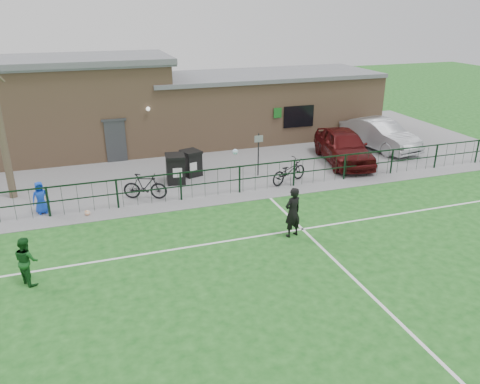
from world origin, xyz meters
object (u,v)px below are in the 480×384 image
object	(u,v)px
bare_tree	(0,126)
car_maroon	(343,146)
sign_post	(258,155)
bicycle_e	(289,171)
ball_ground	(87,213)
wheelie_bin_left	(175,170)
wheelie_bin_right	(191,164)
outfield_player	(27,260)
bicycle_d	(145,186)
spectator_child	(40,198)
car_silver	(379,134)

from	to	relation	value
bare_tree	car_maroon	bearing A→B (deg)	-1.07
sign_post	car_maroon	bearing A→B (deg)	5.98
bicycle_e	ball_ground	world-z (taller)	bicycle_e
wheelie_bin_left	wheelie_bin_right	distance (m)	1.13
sign_post	outfield_player	distance (m)	11.29
wheelie_bin_right	car_maroon	distance (m)	7.67
bare_tree	bicycle_d	world-z (taller)	bare_tree
bicycle_d	bicycle_e	world-z (taller)	bicycle_d
bicycle_d	spectator_child	size ratio (longest dim) A/B	1.42
bare_tree	car_maroon	xyz separation A→B (m)	(15.21, -0.28, -2.15)
car_maroon	bicycle_e	size ratio (longest dim) A/B	2.43
wheelie_bin_left	car_silver	distance (m)	11.74
bicycle_d	car_maroon	bearing A→B (deg)	-59.78
spectator_child	ball_ground	world-z (taller)	spectator_child
spectator_child	ball_ground	xyz separation A→B (m)	(1.61, -0.74, -0.54)
bicycle_e	wheelie_bin_right	bearing A→B (deg)	35.91
car_silver	bicycle_d	distance (m)	13.54
wheelie_bin_left	ball_ground	xyz separation A→B (m)	(-3.87, -2.39, -0.51)
wheelie_bin_right	bare_tree	bearing A→B (deg)	164.34
car_maroon	outfield_player	distance (m)	15.65
car_maroon	ball_ground	distance (m)	12.67
wheelie_bin_right	bicycle_d	distance (m)	3.27
sign_post	ball_ground	xyz separation A→B (m)	(-7.66, -2.05, -0.91)
wheelie_bin_right	spectator_child	bearing A→B (deg)	-177.36
bicycle_d	outfield_player	size ratio (longest dim) A/B	1.26
wheelie_bin_right	ball_ground	xyz separation A→B (m)	(-4.75, -3.10, -0.46)
bicycle_d	wheelie_bin_right	bearing A→B (deg)	-26.98
wheelie_bin_left	spectator_child	xyz separation A→B (m)	(-5.48, -1.65, 0.03)
wheelie_bin_right	bicycle_d	size ratio (longest dim) A/B	0.62
bare_tree	wheelie_bin_left	xyz separation A→B (m)	(6.70, -0.44, -2.38)
spectator_child	outfield_player	xyz separation A→B (m)	(-0.10, -4.99, 0.06)
outfield_player	bicycle_d	bearing A→B (deg)	-69.06
outfield_player	spectator_child	bearing A→B (deg)	-32.24
bare_tree	wheelie_bin_right	bearing A→B (deg)	2.02
bicycle_d	wheelie_bin_left	bearing A→B (deg)	-25.27
bare_tree	car_maroon	size ratio (longest dim) A/B	1.22
car_maroon	car_silver	size ratio (longest dim) A/B	1.01
wheelie_bin_left	wheelie_bin_right	xyz separation A→B (m)	(0.88, 0.71, -0.05)
bare_tree	wheelie_bin_right	distance (m)	7.96
sign_post	outfield_player	bearing A→B (deg)	-146.06
wheelie_bin_left	car_silver	world-z (taller)	car_silver
car_maroon	spectator_child	xyz separation A→B (m)	(-13.99, -1.80, -0.21)
sign_post	outfield_player	world-z (taller)	sign_post
sign_post	bare_tree	bearing A→B (deg)	175.75
wheelie_bin_right	ball_ground	distance (m)	5.69
wheelie_bin_left	car_maroon	bearing A→B (deg)	7.77
sign_post	spectator_child	distance (m)	9.36
wheelie_bin_right	outfield_player	xyz separation A→B (m)	(-6.46, -7.35, 0.14)
car_maroon	bicycle_e	world-z (taller)	car_maroon
wheelie_bin_right	bicycle_d	world-z (taller)	wheelie_bin_right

